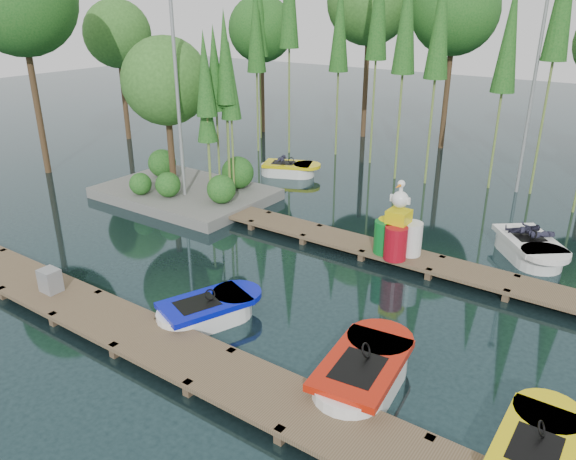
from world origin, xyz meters
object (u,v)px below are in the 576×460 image
Objects in this scene: boat_red at (363,374)px; yellow_barrel at (389,235)px; island at (179,112)px; boat_blue at (208,312)px; utility_cabinet at (50,280)px; drum_cluster at (397,234)px; boat_yellow_far at (289,169)px.

boat_red is 5.93m from yellow_barrel.
island is 2.38× the size of boat_blue.
boat_red is 8.00m from utility_cabinet.
yellow_barrel is at bearing 154.51° from drum_cluster.
drum_cluster is (7.45, -5.34, 0.67)m from boat_yellow_far.
yellow_barrel is 0.40m from drum_cluster.
boat_red is at bearing 20.42° from boat_blue.
drum_cluster is at bearing -25.49° from yellow_barrel.
island reaches higher than utility_cabinet.
boat_yellow_far reaches higher than utility_cabinet.
boat_yellow_far is 2.94× the size of yellow_barrel.
drum_cluster is (9.22, -0.95, -2.24)m from island.
drum_cluster reaches higher than utility_cabinet.
yellow_barrel is at bearing 104.74° from boat_red.
boat_yellow_far is at bearing 124.36° from boat_red.
drum_cluster is (0.33, -0.16, 0.16)m from yellow_barrel.
boat_yellow_far is (-5.18, 10.64, 0.02)m from boat_blue.
yellow_barrel is 0.44× the size of drum_cluster.
boat_yellow_far is at bearing 144.37° from drum_cluster.
island reaches higher than boat_blue.
boat_yellow_far is 9.19m from drum_cluster.
boat_blue is at bearing -109.62° from yellow_barrel.
boat_blue is 0.91× the size of boat_red.
boat_yellow_far is at bearing 137.09° from boat_blue.
yellow_barrel is (8.89, -0.79, -2.41)m from island.
boat_red is (11.04, -6.30, -2.89)m from island.
island reaches higher than yellow_barrel.
yellow_barrel is (-2.15, 5.51, 0.49)m from boat_red.
boat_red is 3.28× the size of yellow_barrel.
utility_cabinet is 9.03m from yellow_barrel.
utility_cabinet is (3.18, -7.79, -2.59)m from island.
island is 8.81m from utility_cabinet.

